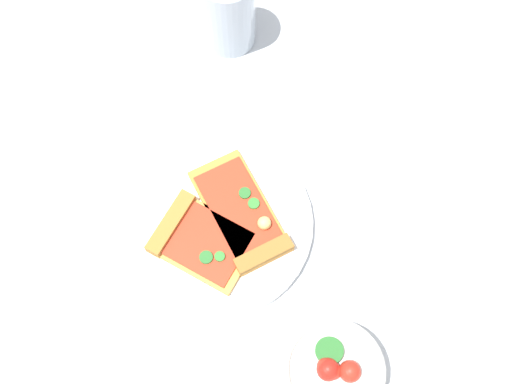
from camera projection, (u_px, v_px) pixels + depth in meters
name	position (u px, v px, depth m)	size (l,w,h in m)	color
ground_plane	(230.00, 215.00, 0.81)	(2.40, 2.40, 0.00)	silver
plate	(219.00, 224.00, 0.80)	(0.24, 0.24, 0.01)	white
pizza_slice_near	(245.00, 219.00, 0.79)	(0.17, 0.12, 0.02)	gold
pizza_slice_far	(197.00, 238.00, 0.78)	(0.14, 0.12, 0.02)	gold
salad_bowl	(332.00, 372.00, 0.71)	(0.12, 0.12, 0.07)	white
soda_glass	(228.00, 13.00, 0.86)	(0.07, 0.07, 0.12)	silver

